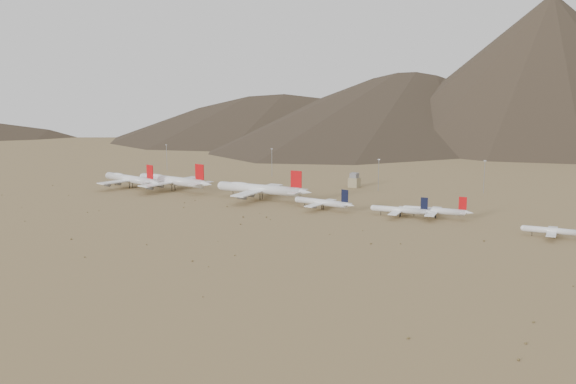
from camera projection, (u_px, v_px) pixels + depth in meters
The scene contains 15 objects.
ground at pixel (240, 208), 442.78m from camera, with size 3000.00×3000.00×0.00m, color #9E7F52.
mountain_ridge at pixel (523, 46), 1176.01m from camera, with size 4400.00×1000.00×300.00m.
widebody_west at pixel (130, 179), 525.02m from camera, with size 70.64×55.16×21.14m.
widebody_centre at pixel (172, 180), 511.87m from camera, with size 78.64×60.59×23.35m.
widebody_east at pixel (260, 189), 472.03m from camera, with size 78.70×60.69×23.37m.
narrowbody_a at pixel (323, 202), 435.37m from camera, with size 46.63×33.43×15.38m.
narrowbody_b at pixel (401, 210), 412.31m from camera, with size 41.73×30.24×13.80m.
narrowbody_c at pixel (436, 211), 408.29m from camera, with size 44.84×32.65×14.88m.
narrowbody_d at pixel (555, 231), 356.68m from camera, with size 37.75×27.32×12.48m.
control_tower at pixel (354, 181), 527.74m from camera, with size 8.00×8.00×12.00m.
mast_far_west at pixel (167, 156), 626.32m from camera, with size 2.00×0.60×25.70m.
mast_west at pixel (272, 161), 587.26m from camera, with size 2.00×0.60×25.70m.
mast_centre at pixel (379, 173), 508.06m from camera, with size 2.00×0.60×25.70m.
mast_east at pixel (484, 175), 499.58m from camera, with size 2.00×0.60×25.70m.
desert_scrub at pixel (212, 235), 363.70m from camera, with size 422.53×174.64×0.78m.
Camera 1 is at (253.20, -354.58, 86.18)m, focal length 40.00 mm.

